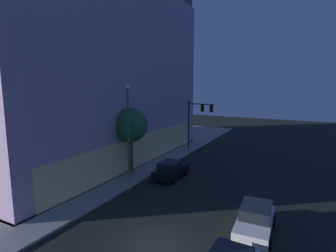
{
  "coord_description": "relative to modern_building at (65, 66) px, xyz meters",
  "views": [
    {
      "loc": [
        -11.51,
        -6.76,
        8.67
      ],
      "look_at": [
        8.52,
        3.72,
        5.15
      ],
      "focal_mm": 28.76,
      "sensor_mm": 36.0,
      "label": 1
    }
  ],
  "objects": [
    {
      "name": "sidewalk_tree",
      "position": [
        -2.66,
        -11.27,
        -6.03
      ],
      "size": [
        3.29,
        3.29,
        6.32
      ],
      "color": "brown",
      "rests_on": "sidewalk_corner"
    },
    {
      "name": "traffic_light_far_corner",
      "position": [
        8.86,
        -13.58,
        -6.15
      ],
      "size": [
        0.56,
        3.63,
        6.49
      ],
      "color": "black",
      "rests_on": "sidewalk_corner"
    },
    {
      "name": "car_white",
      "position": [
        -8.01,
        -23.85,
        -9.97
      ],
      "size": [
        4.4,
        2.24,
        1.64
      ],
      "color": "silver",
      "rests_on": "ground"
    },
    {
      "name": "car_black",
      "position": [
        -1.9,
        -15.23,
        -10.01
      ],
      "size": [
        4.42,
        2.07,
        1.61
      ],
      "color": "black",
      "rests_on": "ground"
    },
    {
      "name": "street_lamp_sidewalk",
      "position": [
        -4.61,
        -12.44,
        -5.34
      ],
      "size": [
        0.44,
        0.44,
        8.58
      ],
      "color": "#565656",
      "rests_on": "sidewalk_corner"
    },
    {
      "name": "modern_building",
      "position": [
        0.0,
        0.0,
        0.0
      ],
      "size": [
        28.76,
        21.91,
        21.8
      ],
      "color": "#4C4C51",
      "rests_on": "ground"
    },
    {
      "name": "ground_plane",
      "position": [
        -11.89,
        -19.38,
        -10.82
      ],
      "size": [
        120.0,
        120.0,
        0.0
      ],
      "primitive_type": "plane",
      "color": "black"
    }
  ]
}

